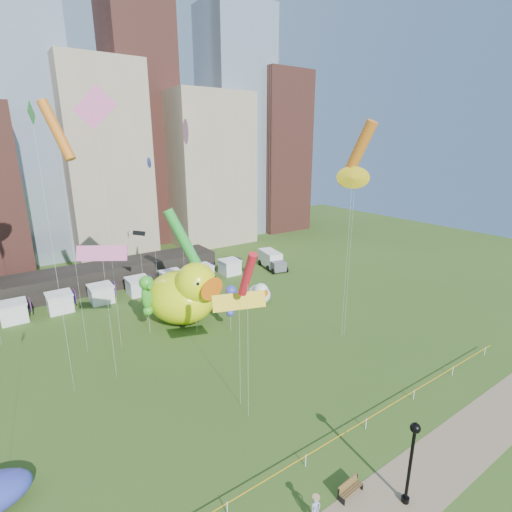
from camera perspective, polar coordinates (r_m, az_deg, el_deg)
ground at (r=29.15m, az=7.33°, el=-28.46°), size 160.00×160.00×0.00m
skyline at (r=77.73m, az=-23.56°, el=15.87°), size 101.00×23.00×68.00m
crane_right at (r=94.68m, az=-5.82°, el=32.60°), size 23.00×1.00×76.00m
pavilion at (r=60.82m, az=-23.36°, el=-3.04°), size 38.00×6.00×3.20m
vendor_tents at (r=56.58m, az=-17.04°, el=-4.34°), size 33.24×2.80×2.40m
caution_tape at (r=28.67m, az=7.38°, el=-27.49°), size 50.00×0.06×0.90m
big_duck at (r=45.74m, az=-10.60°, el=-5.57°), size 9.53×11.00×7.77m
small_duck at (r=50.65m, az=0.51°, el=-5.60°), size 4.15×4.60×3.21m
seahorse_green at (r=43.39m, az=-15.87°, el=-5.20°), size 1.54×1.95×6.86m
seahorse_purple at (r=42.79m, az=-3.79°, el=-6.28°), size 1.49×1.73×5.52m
park_bench at (r=27.72m, az=13.70°, el=-30.37°), size 1.81×0.66×0.91m
lamppost at (r=26.18m, az=22.06°, el=-25.56°), size 0.59×0.59×5.71m
box_truck at (r=65.23m, az=2.30°, el=-0.54°), size 3.68×6.87×2.77m
woman at (r=25.94m, az=8.80°, el=-33.13°), size 0.67×0.50×1.66m
kite_0 at (r=26.83m, az=-1.27°, el=-2.79°), size 0.73×2.14×13.48m
kite_1 at (r=39.54m, az=-10.17°, el=17.63°), size 0.97×2.35×22.70m
kite_3 at (r=32.48m, az=-29.97°, el=15.41°), size 0.65×1.56×23.33m
kite_4 at (r=29.14m, az=-2.52°, el=-6.73°), size 4.05×1.84×9.68m
kite_6 at (r=39.73m, az=14.74°, el=14.34°), size 1.68×3.93×22.63m
kite_9 at (r=38.37m, az=-22.70°, el=19.15°), size 3.49×1.32×25.29m
kite_10 at (r=45.55m, az=-16.94°, el=3.08°), size 1.13×1.52×10.92m
kite_11 at (r=47.34m, az=-10.83°, el=2.68°), size 4.28×3.35×13.11m
kite_12 at (r=39.46m, az=14.11°, el=11.15°), size 1.29×2.05×18.31m
kite_13 at (r=50.36m, az=-15.64°, el=12.99°), size 0.27×1.31×18.76m
kite_14 at (r=38.93m, az=-27.44°, el=16.16°), size 2.59×2.97×24.12m
kite_17 at (r=34.10m, az=-21.86°, el=0.34°), size 3.76×2.70×12.39m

